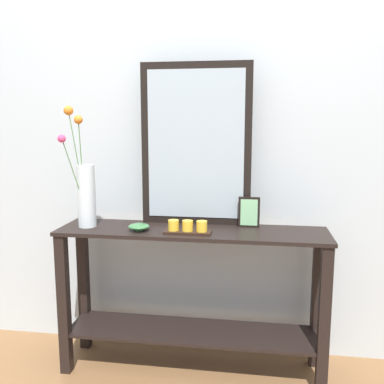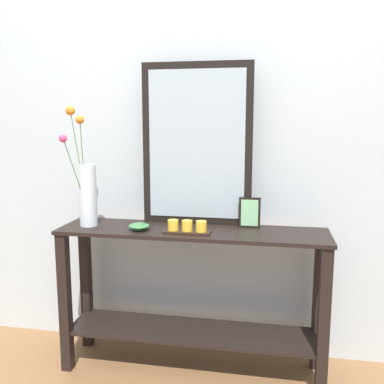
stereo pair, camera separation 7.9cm
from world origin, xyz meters
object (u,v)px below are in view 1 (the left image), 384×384
candle_tray (188,228)px  decorative_bowl (139,227)px  picture_frame_small (249,212)px  console_table (192,285)px  mirror_leaning (196,145)px  tall_vase_left (85,190)px

candle_tray → decorative_bowl: (-0.26, 0.01, -0.01)m
picture_frame_small → console_table: bearing=-161.9°
mirror_leaning → picture_frame_small: mirror_leaning is taller
candle_tray → decorative_bowl: candle_tray is taller
mirror_leaning → decorative_bowl: size_ratio=7.97×
candle_tray → picture_frame_small: picture_frame_small is taller
console_table → mirror_leaning: 0.77m
decorative_bowl → mirror_leaning: bearing=37.3°
mirror_leaning → candle_tray: (-0.01, -0.22, -0.42)m
decorative_bowl → console_table: bearing=13.7°
mirror_leaning → tall_vase_left: (-0.59, -0.16, -0.24)m
console_table → picture_frame_small: (0.30, 0.10, 0.40)m
mirror_leaning → candle_tray: size_ratio=3.65×
mirror_leaning → decorative_bowl: 0.55m
mirror_leaning → candle_tray: bearing=-93.4°
candle_tray → decorative_bowl: size_ratio=2.19×
mirror_leaning → decorative_bowl: bearing=-142.7°
mirror_leaning → console_table: bearing=-90.7°
candle_tray → picture_frame_small: (0.31, 0.17, 0.06)m
console_table → tall_vase_left: 0.78m
console_table → tall_vase_left: (-0.59, -0.02, 0.52)m
console_table → candle_tray: 0.35m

